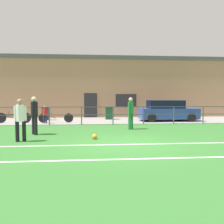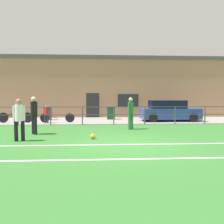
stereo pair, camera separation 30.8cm
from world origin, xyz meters
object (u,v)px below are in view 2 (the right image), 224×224
object	(u,v)px
trash_bin_0	(111,113)
trash_bin_1	(48,113)
player_goalkeeper	(34,113)
player_striker	(131,111)
parked_car_red	(169,111)
bicycle_parked_0	(15,117)
bicycle_parked_2	(57,118)
spectator_child	(46,113)
soccer_ball_match	(93,136)
player_winger	(19,117)

from	to	relation	value
trash_bin_0	trash_bin_1	distance (m)	4.85
player_goalkeeper	player_striker	world-z (taller)	player_goalkeeper
parked_car_red	bicycle_parked_0	bearing A→B (deg)	-177.24
bicycle_parked_2	bicycle_parked_0	bearing A→B (deg)	180.00
spectator_child	trash_bin_1	xyz separation A→B (m)	(-0.43, 2.26, -0.16)
player_striker	trash_bin_0	world-z (taller)	player_striker
spectator_child	soccer_ball_match	bearing A→B (deg)	133.42
player_striker	spectator_child	size ratio (longest dim) A/B	1.48
spectator_child	bicycle_parked_0	size ratio (longest dim) A/B	0.50
spectator_child	bicycle_parked_2	xyz separation A→B (m)	(0.63, 0.42, -0.34)
player_goalkeeper	trash_bin_0	bearing A→B (deg)	-67.13
player_winger	trash_bin_1	xyz separation A→B (m)	(-0.77, 8.25, -0.43)
bicycle_parked_2	trash_bin_0	distance (m)	4.30
player_goalkeeper	spectator_child	size ratio (longest dim) A/B	1.51
player_striker	bicycle_parked_2	world-z (taller)	player_striker
bicycle_parked_0	trash_bin_1	xyz separation A→B (m)	(1.74, 1.84, 0.14)
soccer_ball_match	trash_bin_0	distance (m)	8.26
spectator_child	bicycle_parked_0	xyz separation A→B (m)	(-2.17, 0.42, -0.30)
parked_car_red	player_striker	bearing A→B (deg)	-130.72
spectator_child	bicycle_parked_2	distance (m)	0.83
spectator_child	parked_car_red	size ratio (longest dim) A/B	0.28
bicycle_parked_0	trash_bin_1	bearing A→B (deg)	46.52
trash_bin_1	trash_bin_0	bearing A→B (deg)	2.12
player_striker	bicycle_parked_0	xyz separation A→B (m)	(-7.39, 3.39, -0.60)
soccer_ball_match	parked_car_red	xyz separation A→B (m)	(5.34, 6.67, 0.63)
player_goalkeeper	spectator_child	bearing A→B (deg)	-30.93
trash_bin_0	trash_bin_1	xyz separation A→B (m)	(-4.85, -0.18, 0.03)
player_winger	trash_bin_0	size ratio (longest dim) A/B	1.77
bicycle_parked_0	bicycle_parked_2	xyz separation A→B (m)	(2.80, 0.00, -0.04)
player_winger	spectator_child	xyz separation A→B (m)	(-0.34, 5.99, -0.27)
bicycle_parked_2	player_striker	bearing A→B (deg)	-36.53
bicycle_parked_2	trash_bin_0	bearing A→B (deg)	28.03
player_winger	spectator_child	world-z (taller)	player_winger
parked_car_red	trash_bin_1	world-z (taller)	parked_car_red
player_goalkeeper	player_striker	bearing A→B (deg)	-110.63
player_striker	trash_bin_0	size ratio (longest dim) A/B	1.83
soccer_ball_match	spectator_child	size ratio (longest dim) A/B	0.19
trash_bin_0	bicycle_parked_0	bearing A→B (deg)	-162.98
bicycle_parked_2	parked_car_red	bearing A→B (deg)	3.73
bicycle_parked_2	trash_bin_0	size ratio (longest dim) A/B	2.46
parked_car_red	player_goalkeeper	bearing A→B (deg)	-146.88
player_goalkeeper	trash_bin_1	world-z (taller)	player_goalkeeper
player_striker	soccer_ball_match	world-z (taller)	player_striker
player_striker	bicycle_parked_0	distance (m)	8.15
player_striker	bicycle_parked_2	bearing A→B (deg)	-88.08
player_goalkeeper	player_striker	size ratio (longest dim) A/B	1.02
spectator_child	bicycle_parked_0	distance (m)	2.23
bicycle_parked_0	parked_car_red	bearing A→B (deg)	2.76
player_striker	player_winger	size ratio (longest dim) A/B	1.03
soccer_ball_match	trash_bin_0	bearing A→B (deg)	81.77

